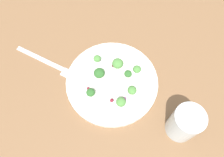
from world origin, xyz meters
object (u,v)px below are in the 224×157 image
object	(u,v)px
broccoli_floret_0	(128,74)
fork	(49,63)
plate	(112,82)
broccoli_floret_2	(133,89)
broccoli_floret_1	(137,69)
water_glass	(185,123)

from	to	relation	value
broccoli_floret_0	fork	distance (cm)	21.72
plate	broccoli_floret_2	size ratio (longest dim) A/B	10.39
broccoli_floret_0	broccoli_floret_1	xyz separation A→B (cm)	(-1.89, 1.78, 0.19)
water_glass	broccoli_floret_2	bearing A→B (deg)	-110.69
plate	broccoli_floret_0	world-z (taller)	broccoli_floret_0
plate	broccoli_floret_1	size ratio (longest dim) A/B	11.08
broccoli_floret_1	water_glass	distance (cm)	17.28
broccoli_floret_2	water_glass	bearing A→B (deg)	69.31
fork	broccoli_floret_1	bearing A→B (deg)	100.83
broccoli_floret_1	broccoli_floret_2	bearing A→B (deg)	5.25
broccoli_floret_1	broccoli_floret_0	bearing A→B (deg)	-43.27
broccoli_floret_1	broccoli_floret_2	xyz separation A→B (cm)	(5.32, 0.49, -0.38)
broccoli_floret_1	fork	size ratio (longest dim) A/B	0.11
plate	water_glass	bearing A→B (deg)	72.58
broccoli_floret_1	water_glass	xyz separation A→B (cm)	(10.32, 13.74, 1.74)
fork	plate	bearing A→B (deg)	90.15
broccoli_floret_2	fork	size ratio (longest dim) A/B	0.12
broccoli_floret_0	broccoli_floret_1	world-z (taller)	broccoli_floret_1
broccoli_floret_1	plate	bearing A→B (deg)	-49.67
plate	fork	bearing A→B (deg)	-89.85
plate	fork	size ratio (longest dim) A/B	1.26
broccoli_floret_0	fork	world-z (taller)	broccoli_floret_0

